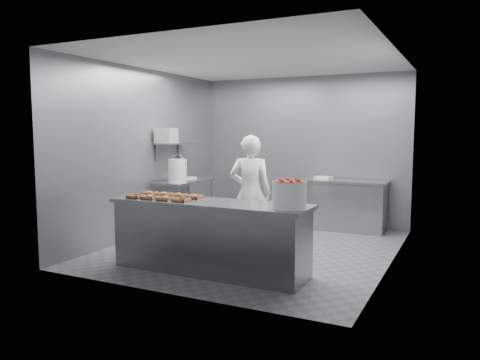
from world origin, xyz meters
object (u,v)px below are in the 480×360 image
Objects in this scene: tray_0 at (135,196)px; tray_3 at (182,200)px; service_counter at (210,237)px; tray_6 at (179,195)px; tray_7 at (194,196)px; tray_2 at (165,198)px; strawberry_tub at (289,194)px; tray_1 at (150,197)px; glaze_bucket at (178,171)px; tray_5 at (164,194)px; tray_4 at (150,193)px; worker at (250,193)px; prep_table at (184,197)px; appliance at (166,136)px; back_counter at (344,205)px.

tray_0 is 0.72m from tray_3.
tray_6 is (-0.55, 0.15, 0.47)m from service_counter.
service_counter is 13.88× the size of tray_7.
tray_2 is 0.30m from tray_6.
strawberry_tub reaches higher than tray_6.
tray_7 is 0.49× the size of strawberry_tub.
tray_3 is (0.48, 0.00, -0.00)m from tray_1.
tray_1 is at bearing -66.98° from glaze_bucket.
tray_2 is 1.00× the size of tray_5.
tray_4 is at bearing 157.16° from tray_3.
tray_5 is (-0.79, 0.15, 0.47)m from service_counter.
tray_0 is 1.74m from worker.
prep_table is at bearing 130.24° from service_counter.
appliance is (-2.90, 1.74, 0.62)m from strawberry_tub.
prep_table is 2.29m from tray_1.
service_counter is 13.88× the size of tray_2.
tray_7 reaches higher than service_counter.
tray_7 is at bearing 0.00° from tray_5.
tray_5 is (-0.48, 0.30, 0.00)m from tray_3.
tray_1 and tray_2 have the same top height.
tray_7 reaches higher than tray_0.
strawberry_tub is at bearing -3.28° from service_counter.
tray_4 is 1.00× the size of tray_7.
appliance reaches higher than tray_4.
glaze_bucket is at bearing 134.11° from service_counter.
back_counter is (0.90, 3.25, -0.00)m from service_counter.
back_counter is at bearing 66.86° from tray_2.
tray_2 is at bearing -60.59° from glaze_bucket.
tray_2 reaches higher than back_counter.
tray_3 is 0.57m from tray_5.
tray_7 is (0.48, 0.00, 0.00)m from tray_5.
tray_3 is 1.00× the size of tray_6.
strawberry_tub reaches higher than tray_2.
service_counter is 0.59m from tray_7.
worker is (1.01, 1.42, -0.06)m from tray_0.
tray_1 is 0.39× the size of glaze_bucket.
appliance reaches higher than back_counter.
tray_1 is (-1.69, -3.40, 0.47)m from back_counter.
glaze_bucket is (0.12, -0.37, 0.51)m from prep_table.
prep_table and back_counter have the same top height.
service_counter is 13.88× the size of tray_4.
worker is 3.58× the size of glaze_bucket.
service_counter is 3.37m from back_counter.
tray_3 is (0.24, 0.00, -0.00)m from tray_2.
appliance is (-1.79, 0.42, 0.84)m from worker.
tray_3 is at bearing -153.93° from service_counter.
tray_3 reaches higher than service_counter.
tray_3 is (-1.21, -3.40, 0.47)m from back_counter.
service_counter is 13.88× the size of tray_5.
glaze_bucket reaches higher than tray_3.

